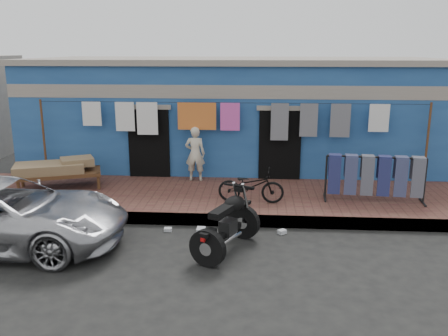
# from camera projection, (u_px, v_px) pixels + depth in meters

# --- Properties ---
(ground) EXTENTS (80.00, 80.00, 0.00)m
(ground) POSITION_uv_depth(u_px,v_px,m) (216.00, 257.00, 8.54)
(ground) COLOR black
(ground) RESTS_ON ground
(sidewalk) EXTENTS (28.00, 3.00, 0.25)m
(sidewalk) POSITION_uv_depth(u_px,v_px,m) (227.00, 199.00, 11.41)
(sidewalk) COLOR brown
(sidewalk) RESTS_ON ground
(curb) EXTENTS (28.00, 0.10, 0.25)m
(curb) POSITION_uv_depth(u_px,v_px,m) (222.00, 220.00, 10.01)
(curb) COLOR gray
(curb) RESTS_ON ground
(building) EXTENTS (12.20, 5.20, 3.36)m
(building) POSITION_uv_depth(u_px,v_px,m) (235.00, 113.00, 14.88)
(building) COLOR navy
(building) RESTS_ON ground
(clothesline) EXTENTS (10.06, 0.06, 2.10)m
(clothesline) POSITION_uv_depth(u_px,v_px,m) (230.00, 122.00, 12.20)
(clothesline) COLOR brown
(clothesline) RESTS_ON sidewalk
(car) EXTENTS (4.71, 2.17, 1.32)m
(car) POSITION_uv_depth(u_px,v_px,m) (3.00, 213.00, 8.86)
(car) COLOR silver
(car) RESTS_ON ground
(seated_person) EXTENTS (0.52, 0.35, 1.43)m
(seated_person) POSITION_uv_depth(u_px,v_px,m) (195.00, 154.00, 12.40)
(seated_person) COLOR beige
(seated_person) RESTS_ON sidewalk
(bicycle) EXTENTS (1.50, 0.61, 0.95)m
(bicycle) POSITION_uv_depth(u_px,v_px,m) (251.00, 182.00, 10.67)
(bicycle) COLOR black
(bicycle) RESTS_ON sidewalk
(motorcycle) EXTENTS (1.95, 2.25, 1.15)m
(motorcycle) POSITION_uv_depth(u_px,v_px,m) (227.00, 222.00, 8.65)
(motorcycle) COLOR black
(motorcycle) RESTS_ON ground
(charpoy) EXTENTS (2.71, 2.31, 0.70)m
(charpoy) POSITION_uv_depth(u_px,v_px,m) (60.00, 174.00, 11.80)
(charpoy) COLOR brown
(charpoy) RESTS_ON sidewalk
(jeans_rack) EXTENTS (2.37, 0.84, 1.10)m
(jeans_rack) POSITION_uv_depth(u_px,v_px,m) (375.00, 178.00, 10.74)
(jeans_rack) COLOR black
(jeans_rack) RESTS_ON sidewalk
(litter_a) EXTENTS (0.16, 0.13, 0.07)m
(litter_a) POSITION_uv_depth(u_px,v_px,m) (168.00, 229.00, 9.74)
(litter_a) COLOR silver
(litter_a) RESTS_ON ground
(litter_b) EXTENTS (0.20, 0.19, 0.08)m
(litter_b) POSITION_uv_depth(u_px,v_px,m) (282.00, 232.00, 9.61)
(litter_b) COLOR silver
(litter_b) RESTS_ON ground
(litter_c) EXTENTS (0.17, 0.22, 0.09)m
(litter_c) POSITION_uv_depth(u_px,v_px,m) (201.00, 230.00, 9.69)
(litter_c) COLOR silver
(litter_c) RESTS_ON ground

